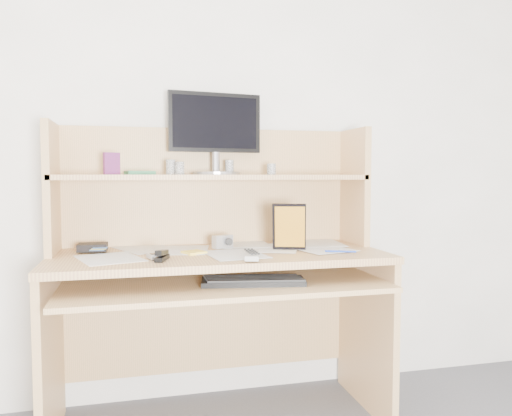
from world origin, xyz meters
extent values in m
cube|color=white|center=(0.00, 1.80, 1.25)|extent=(3.60, 0.04, 2.50)
cube|color=tan|center=(0.00, 1.48, 0.73)|extent=(1.40, 0.60, 0.03)
cube|color=tan|center=(-0.68, 1.48, 0.36)|extent=(0.03, 0.56, 0.72)
cube|color=tan|center=(0.68, 1.48, 0.36)|extent=(0.03, 0.56, 0.72)
cube|color=tan|center=(0.00, 1.77, 0.34)|extent=(1.34, 0.02, 0.41)
cube|color=tan|center=(0.00, 1.36, 0.64)|extent=(1.28, 0.55, 0.02)
cube|color=tan|center=(0.00, 1.77, 1.02)|extent=(1.40, 0.02, 0.55)
cube|color=tan|center=(-0.68, 1.63, 1.02)|extent=(0.03, 0.30, 0.55)
cube|color=tan|center=(0.68, 1.63, 1.02)|extent=(0.03, 0.30, 0.55)
cube|color=tan|center=(0.00, 1.63, 1.07)|extent=(1.38, 0.30, 0.02)
cube|color=silver|center=(0.00, 1.48, 0.75)|extent=(1.32, 0.54, 0.01)
cube|color=black|center=(0.10, 1.29, 0.66)|extent=(0.42, 0.21, 0.02)
cube|color=black|center=(0.10, 1.29, 0.67)|extent=(0.39, 0.20, 0.01)
cube|color=#A1A19C|center=(0.10, 1.29, 0.77)|extent=(0.10, 0.20, 0.02)
cube|color=#B1B1B3|center=(-0.28, 1.37, 0.77)|extent=(0.06, 0.08, 0.02)
cube|color=black|center=(-0.25, 1.33, 0.77)|extent=(0.07, 0.12, 0.04)
cube|color=black|center=(-0.53, 1.62, 0.77)|extent=(0.12, 0.10, 0.03)
cube|color=yellow|center=(-0.11, 1.47, 0.76)|extent=(0.11, 0.11, 0.01)
cube|color=#AAAAAD|center=(0.03, 1.57, 0.78)|extent=(0.10, 0.07, 0.06)
cube|color=black|center=(0.30, 1.44, 0.86)|extent=(0.14, 0.06, 0.20)
cylinder|color=#1737AE|center=(0.49, 1.33, 0.76)|extent=(0.12, 0.06, 0.01)
cube|color=maroon|center=(-0.44, 1.59, 1.13)|extent=(0.07, 0.05, 0.09)
cube|color=#2C704C|center=(-0.33, 1.67, 1.09)|extent=(0.14, 0.18, 0.02)
cylinder|color=black|center=(-0.15, 1.61, 1.11)|extent=(0.05, 0.05, 0.06)
cylinder|color=silver|center=(-0.19, 1.64, 1.11)|extent=(0.05, 0.05, 0.07)
cylinder|color=black|center=(0.26, 1.60, 1.11)|extent=(0.04, 0.04, 0.05)
cylinder|color=white|center=(0.08, 1.68, 1.12)|extent=(0.05, 0.05, 0.07)
cylinder|color=#9B9B9F|center=(0.02, 1.67, 1.09)|extent=(0.22, 0.22, 0.01)
cylinder|color=#9B9B9F|center=(0.02, 1.68, 1.14)|extent=(0.04, 0.04, 0.09)
cube|color=black|center=(0.02, 1.70, 1.32)|extent=(0.44, 0.08, 0.27)
cube|color=black|center=(0.02, 1.69, 1.32)|extent=(0.40, 0.05, 0.24)
camera|label=1|loc=(-0.35, -0.60, 1.08)|focal=35.00mm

